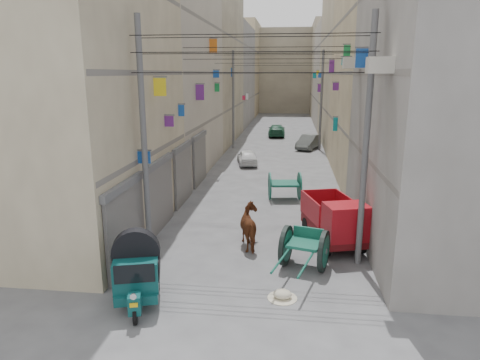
# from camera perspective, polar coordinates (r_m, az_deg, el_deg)

# --- Properties ---
(building_row_left) EXTENTS (8.00, 62.00, 14.00)m
(building_row_left) POSITION_cam_1_polar(r_m,az_deg,el_deg) (42.76, -5.81, 14.34)
(building_row_left) COLOR #C0B191
(building_row_left) RESTS_ON ground
(building_row_right) EXTENTS (8.00, 62.00, 14.00)m
(building_row_right) POSITION_cam_1_polar(r_m,az_deg,el_deg) (42.29, 16.53, 13.85)
(building_row_right) COLOR gray
(building_row_right) RESTS_ON ground
(end_cap_building) EXTENTS (22.00, 10.00, 13.00)m
(end_cap_building) POSITION_cam_1_polar(r_m,az_deg,el_deg) (73.63, 6.08, 14.21)
(end_cap_building) COLOR #AFA48A
(end_cap_building) RESTS_ON ground
(shutters_left) EXTENTS (0.18, 14.40, 2.88)m
(shutters_left) POSITION_cam_1_polar(r_m,az_deg,el_deg) (19.31, -8.91, -0.19)
(shutters_left) COLOR #49494D
(shutters_left) RESTS_ON ground
(signboards) EXTENTS (8.22, 40.52, 5.67)m
(signboards) POSITION_cam_1_polar(r_m,az_deg,el_deg) (29.44, 4.42, 8.63)
(signboards) COLOR #174CA6
(signboards) RESTS_ON ground
(ac_units) EXTENTS (0.70, 6.55, 3.35)m
(ac_units) POSITION_cam_1_polar(r_m,az_deg,el_deg) (15.52, 16.53, 18.12)
(ac_units) COLOR #B9B3A6
(ac_units) RESTS_ON ground
(utility_poles) EXTENTS (7.40, 22.20, 8.00)m
(utility_poles) POSITION_cam_1_polar(r_m,az_deg,el_deg) (24.75, 3.97, 8.95)
(utility_poles) COLOR #565659
(utility_poles) RESTS_ON ground
(overhead_cables) EXTENTS (7.40, 22.52, 1.12)m
(overhead_cables) POSITION_cam_1_polar(r_m,az_deg,el_deg) (22.07, 3.72, 15.53)
(overhead_cables) COLOR black
(overhead_cables) RESTS_ON ground
(auto_rickshaw) EXTENTS (1.70, 2.36, 1.60)m
(auto_rickshaw) POSITION_cam_1_polar(r_m,az_deg,el_deg) (12.32, -13.56, -11.53)
(auto_rickshaw) COLOR black
(auto_rickshaw) RESTS_ON ground
(tonga_cart) EXTENTS (1.87, 3.17, 1.34)m
(tonga_cart) POSITION_cam_1_polar(r_m,az_deg,el_deg) (14.17, 8.59, -8.89)
(tonga_cart) COLOR black
(tonga_cart) RESTS_ON ground
(mini_truck) EXTENTS (2.33, 3.56, 1.85)m
(mini_truck) POSITION_cam_1_polar(r_m,az_deg,el_deg) (15.95, 12.78, -5.73)
(mini_truck) COLOR black
(mini_truck) RESTS_ON ground
(second_cart) EXTENTS (1.74, 1.59, 1.39)m
(second_cart) POSITION_cam_1_polar(r_m,az_deg,el_deg) (21.55, 5.96, -0.67)
(second_cart) COLOR #125240
(second_cart) RESTS_ON ground
(feed_sack) EXTENTS (0.52, 0.42, 0.26)m
(feed_sack) POSITION_cam_1_polar(r_m,az_deg,el_deg) (12.53, 5.67, -14.90)
(feed_sack) COLOR beige
(feed_sack) RESTS_ON ground
(horse) EXTENTS (1.38, 1.98, 1.53)m
(horse) POSITION_cam_1_polar(r_m,az_deg,el_deg) (15.62, 1.63, -6.26)
(horse) COLOR maroon
(horse) RESTS_ON ground
(distant_car_white) EXTENTS (1.86, 3.30, 1.06)m
(distant_car_white) POSITION_cam_1_polar(r_m,az_deg,el_deg) (29.76, 0.96, 3.09)
(distant_car_white) COLOR white
(distant_car_white) RESTS_ON ground
(distant_car_grey) EXTENTS (2.30, 3.77, 1.17)m
(distant_car_grey) POSITION_cam_1_polar(r_m,az_deg,el_deg) (36.47, 9.11, 5.03)
(distant_car_grey) COLOR #4E5350
(distant_car_grey) RESTS_ON ground
(distant_car_green) EXTENTS (1.76, 4.08, 1.17)m
(distant_car_green) POSITION_cam_1_polar(r_m,az_deg,el_deg) (43.60, 4.90, 6.61)
(distant_car_green) COLOR #1B5036
(distant_car_green) RESTS_ON ground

